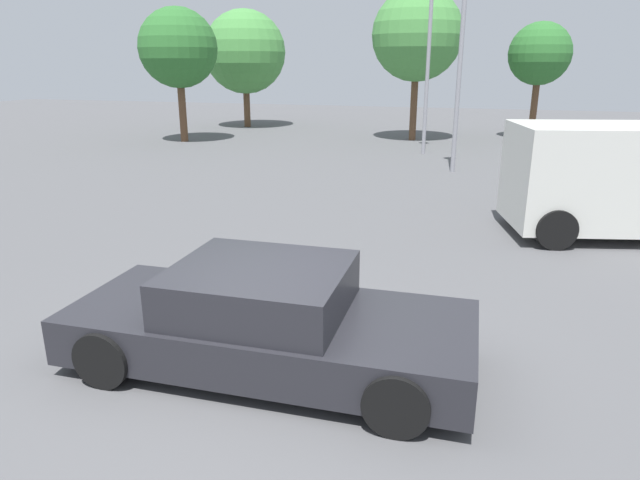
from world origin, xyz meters
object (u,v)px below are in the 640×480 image
Objects in this scene: sedan_foreground at (267,321)px; light_post_near at (463,17)px; light_post_far at (431,12)px; dog at (228,250)px; van_white at (638,177)px.

light_post_near reaches higher than sedan_foreground.
light_post_far reaches higher than sedan_foreground.
dog is 14.33m from light_post_far.
light_post_far is (-1.33, 3.54, 0.42)m from light_post_near.
van_white reaches higher than dog.
sedan_foreground is at bearing -95.52° from light_post_near.
light_post_near reaches higher than van_white.
light_post_near is at bearing 83.41° from sedan_foreground.
van_white is at bearing -61.48° from light_post_far.
dog is 11.22m from light_post_near.
sedan_foreground is at bearing 86.92° from dog.
van_white is at bearing 172.80° from dog.
dog is at bearing -107.70° from light_post_near.
sedan_foreground is 3.54m from dog.
van_white is at bearing 51.94° from sedan_foreground.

